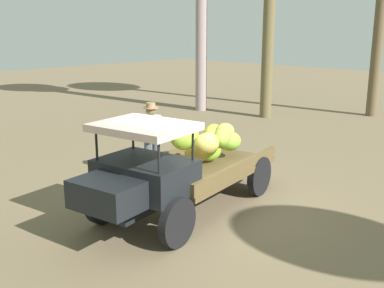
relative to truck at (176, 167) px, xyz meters
The scene contains 3 objects.
ground_plane 1.03m from the truck, 152.88° to the left, with size 60.00×60.00×0.00m, color #746348.
truck is the anchor object (origin of this frame).
farmer 2.11m from the truck, 119.72° to the right, with size 0.53×0.47×1.74m.
Camera 1 is at (6.09, 5.45, 3.34)m, focal length 43.39 mm.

